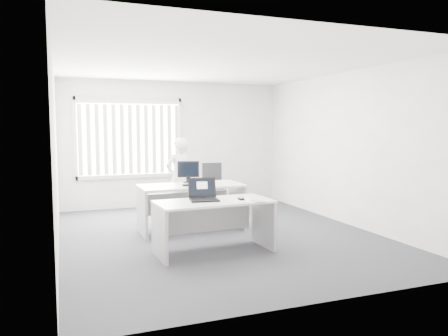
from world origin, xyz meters
name	(u,v)px	position (x,y,z in m)	size (l,w,h in m)	color
ground	(219,235)	(0.00, 0.00, 0.00)	(6.00, 6.00, 0.00)	#414147
wall_back	(174,144)	(0.00, 3.00, 1.40)	(5.00, 0.02, 2.80)	white
wall_front	(322,167)	(0.00, -3.00, 1.40)	(5.00, 0.02, 2.80)	white
wall_left	(55,155)	(-2.50, 0.00, 1.40)	(0.02, 6.00, 2.80)	white
wall_right	(347,148)	(2.50, 0.00, 1.40)	(0.02, 6.00, 2.80)	white
ceiling	(219,64)	(0.00, 0.00, 2.80)	(5.00, 6.00, 0.02)	white
window	(130,138)	(-1.00, 2.96, 1.55)	(2.32, 0.06, 1.76)	beige
blinds	(130,139)	(-1.00, 2.90, 1.52)	(2.20, 0.10, 1.50)	silver
desk_near	(214,215)	(-0.41, -0.91, 0.54)	(1.69, 0.86, 0.75)	silver
desk_far	(191,198)	(-0.34, 0.46, 0.58)	(1.78, 0.86, 0.80)	silver
office_chair	(213,196)	(0.59, 2.00, 0.32)	(0.65, 0.65, 1.02)	black
person	(179,178)	(-0.26, 1.59, 0.79)	(0.58, 0.38, 1.58)	white
laptop	(204,190)	(-0.55, -0.88, 0.91)	(0.40, 0.36, 0.31)	black
paper_sheet	(241,200)	(-0.03, -1.00, 0.75)	(0.32, 0.23, 0.00)	white
mouse	(241,198)	(-0.03, -1.00, 0.77)	(0.06, 0.11, 0.04)	#A6A7A9
booklet	(259,201)	(0.16, -1.19, 0.76)	(0.15, 0.21, 0.01)	white
keyboard	(196,185)	(-0.31, 0.33, 0.81)	(0.44, 0.15, 0.02)	black
monitor	(188,172)	(-0.31, 0.75, 1.00)	(0.38, 0.12, 0.38)	black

